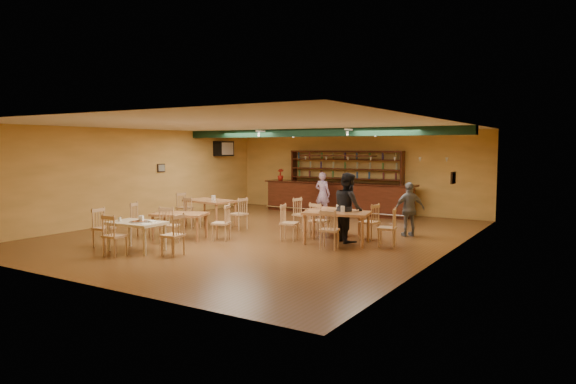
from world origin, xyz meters
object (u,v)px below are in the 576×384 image
Objects in this scene: dining_table_b at (334,222)px; patron_right_a at (348,207)px; dining_table_a at (210,213)px; dining_table_d at (337,228)px; patron_bar at (323,194)px; dining_table_c at (180,226)px; near_table at (137,236)px; bar_counter at (337,198)px.

dining_table_b is 1.25m from patron_right_a.
dining_table_d reaches higher than dining_table_a.
dining_table_d is 1.04× the size of patron_bar.
dining_table_c is (0.88, -2.27, -0.05)m from dining_table_a.
dining_table_d is at bearing 2.83° from dining_table_c.
patron_right_a reaches higher than near_table.
dining_table_b is at bearing 122.76° from patron_bar.
patron_right_a is at bearing 4.19° from dining_table_a.
patron_right_a is at bearing 41.42° from near_table.
near_table is 0.83× the size of patron_bar.
bar_counter is 4.55× the size of near_table.
dining_table_b reaches higher than near_table.
bar_counter is 4.62m from dining_table_b.
dining_table_b is (1.96, -4.18, -0.22)m from bar_counter.
patron_right_a reaches higher than dining_table_c.
patron_right_a is (3.93, 1.95, 0.54)m from dining_table_c.
dining_table_c is (-1.17, -6.94, -0.22)m from bar_counter.
dining_table_c is 1.70m from near_table.
dining_table_d is (4.67, -0.67, 0.01)m from dining_table_a.
patron_right_a is at bearing 125.55° from patron_bar.
dining_table_a is 1.23× the size of near_table.
dining_table_b is at bearing 106.88° from dining_table_d.
dining_table_c is 0.78× the size of patron_right_a.
near_table is (-0.93, -8.62, -0.22)m from bar_counter.
patron_bar is at bearing 108.95° from dining_table_d.
dining_table_a is 0.89× the size of patron_right_a.
dining_table_b is (4.01, 0.49, -0.04)m from dining_table_a.
dining_table_b is 4.00m from patron_bar.
bar_counter is 3.28× the size of patron_right_a.
patron_bar is at bearing 131.78° from dining_table_b.
dining_table_d is at bearing -0.27° from dining_table_a.
dining_table_a reaches higher than dining_table_c.
patron_bar is (1.88, 3.85, 0.38)m from dining_table_a.
dining_table_d is at bearing 39.56° from near_table.
dining_table_d is 5.32m from patron_bar.
bar_counter reaches higher than dining_table_a.
near_table is (0.24, -1.68, -0.00)m from dining_table_c.
dining_table_c is at bearing -129.26° from dining_table_b.
patron_bar reaches higher than bar_counter.
dining_table_d is (3.79, 1.60, 0.06)m from dining_table_c.
dining_table_b is 1.33m from dining_table_d.
dining_table_c is 4.42m from patron_right_a.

